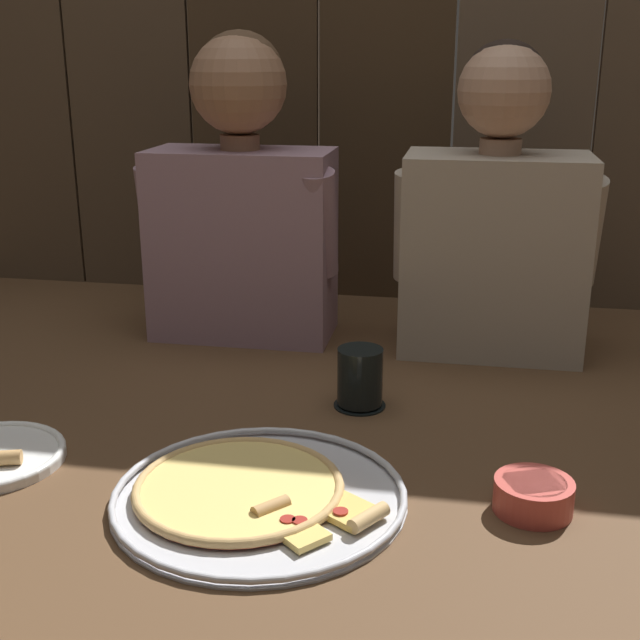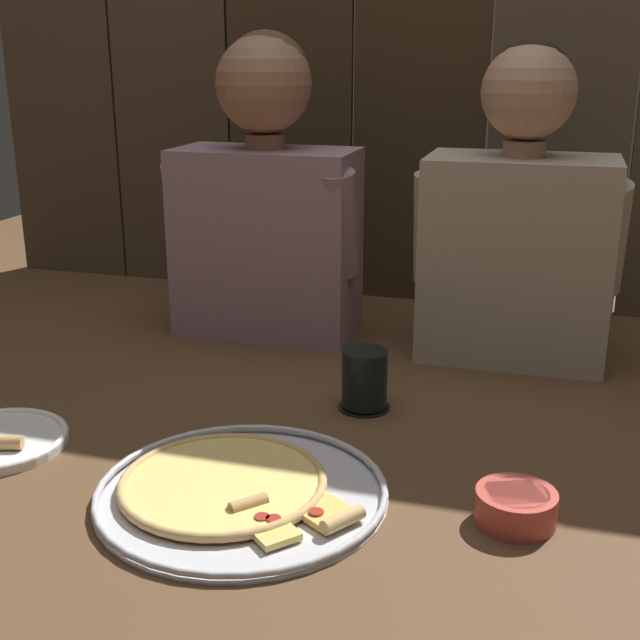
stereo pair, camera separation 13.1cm
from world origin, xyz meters
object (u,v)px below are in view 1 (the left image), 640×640
(dipping_bowl, at_px, (534,494))
(diner_left, at_px, (241,196))
(pizza_tray, at_px, (253,492))
(drinking_glass, at_px, (360,378))
(diner_right, at_px, (496,217))

(dipping_bowl, bearing_deg, diner_left, 131.61)
(pizza_tray, distance_m, drinking_glass, 0.35)
(diner_left, xyz_separation_m, diner_right, (0.52, -0.00, -0.03))
(drinking_glass, height_order, diner_left, diner_left)
(drinking_glass, xyz_separation_m, diner_left, (-0.30, 0.34, 0.25))
(dipping_bowl, bearing_deg, diner_right, 94.69)
(drinking_glass, bearing_deg, diner_left, 130.89)
(pizza_tray, bearing_deg, dipping_bowl, 5.63)
(pizza_tray, xyz_separation_m, drinking_glass, (0.10, 0.34, 0.04))
(drinking_glass, distance_m, diner_left, 0.52)
(dipping_bowl, bearing_deg, drinking_glass, 132.40)
(drinking_glass, bearing_deg, dipping_bowl, -47.60)
(drinking_glass, bearing_deg, pizza_tray, -106.99)
(pizza_tray, height_order, dipping_bowl, dipping_bowl)
(pizza_tray, distance_m, diner_right, 0.79)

